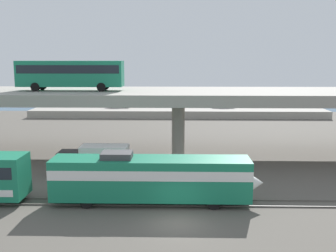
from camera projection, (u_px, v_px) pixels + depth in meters
name	position (u px, v px, depth m)	size (l,w,h in m)	color
ground_plane	(178.00, 223.00, 28.81)	(260.00, 260.00, 0.00)	#565149
rail_strip_near	(178.00, 206.00, 32.04)	(110.00, 0.12, 0.12)	#59544C
rail_strip_far	(178.00, 199.00, 33.45)	(110.00, 0.12, 0.12)	#59544C
train_locomotive	(161.00, 177.00, 32.42)	(16.74, 3.04, 4.18)	#197A56
highway_overpass	(178.00, 97.00, 47.36)	(96.00, 12.47, 7.73)	#9E998E
transit_bus_on_overpass	(70.00, 73.00, 46.68)	(12.00, 2.68, 3.40)	#197A56
service_truck_west	(96.00, 160.00, 40.06)	(6.80, 2.46, 3.04)	black
pier_parking_lot	(178.00, 111.00, 82.90)	(57.58, 11.87, 1.43)	#9E998E
parked_car_0	(188.00, 102.00, 85.47)	(4.65, 1.84, 1.50)	navy
parked_car_1	(224.00, 104.00, 82.58)	(4.33, 1.83, 1.50)	#B7B7BC
parked_car_2	(255.00, 103.00, 84.91)	(4.46, 1.99, 1.50)	#515459
parked_car_3	(119.00, 104.00, 82.88)	(4.57, 1.89, 1.50)	#9E998C
harbor_water	(178.00, 102.00, 105.69)	(140.00, 36.00, 0.01)	#385B7A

